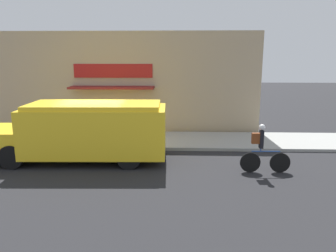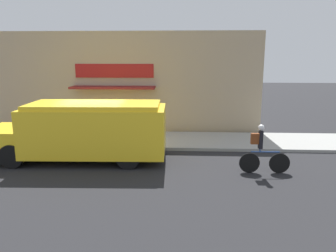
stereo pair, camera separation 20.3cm
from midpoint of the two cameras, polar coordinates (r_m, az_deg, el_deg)
ground_plane at (r=14.13m, az=-13.04°, el=-4.09°), size 70.00×70.00×0.00m
sidewalk at (r=15.49m, az=-11.66°, el=-2.34°), size 28.00×2.95×0.13m
storefront at (r=16.86m, az=-10.52°, el=7.39°), size 15.13×1.13×5.06m
school_bus at (r=12.54m, az=-14.72°, el=-0.81°), size 6.69×2.69×2.19m
cyclist at (r=11.41m, az=15.63°, el=-4.03°), size 1.69×0.20×1.67m
trash_bin at (r=15.70m, az=-14.63°, el=-0.20°), size 0.60×0.60×0.98m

